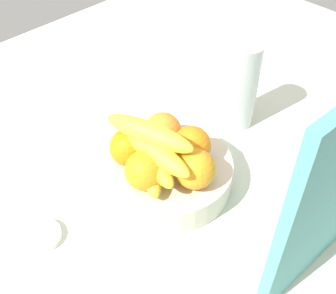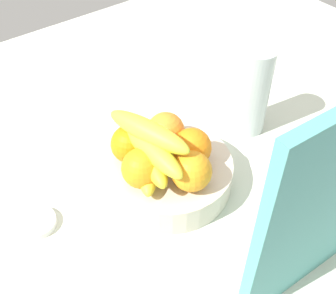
% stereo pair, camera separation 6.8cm
% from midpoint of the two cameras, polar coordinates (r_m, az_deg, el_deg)
% --- Properties ---
extents(ground_plane, '(1.80, 1.40, 0.03)m').
position_cam_midpoint_polar(ground_plane, '(0.84, 0.86, -5.62)').
color(ground_plane, beige).
extents(fruit_bowl, '(0.24, 0.24, 0.06)m').
position_cam_midpoint_polar(fruit_bowl, '(0.81, 2.40, -3.59)').
color(fruit_bowl, beige).
rests_on(fruit_bowl, ground_plane).
extents(orange_front_left, '(0.07, 0.07, 0.07)m').
position_cam_midpoint_polar(orange_front_left, '(0.77, 5.74, -0.17)').
color(orange_front_left, orange).
rests_on(orange_front_left, fruit_bowl).
extents(orange_front_right, '(0.07, 0.07, 0.07)m').
position_cam_midpoint_polar(orange_front_right, '(0.80, 2.12, 2.07)').
color(orange_front_right, orange).
rests_on(orange_front_right, fruit_bowl).
extents(orange_center, '(0.07, 0.07, 0.07)m').
position_cam_midpoint_polar(orange_center, '(0.77, -2.59, 0.29)').
color(orange_center, orange).
rests_on(orange_center, fruit_bowl).
extents(orange_back_left, '(0.07, 0.07, 0.07)m').
position_cam_midpoint_polar(orange_back_left, '(0.73, -0.87, -2.96)').
color(orange_back_left, orange).
rests_on(orange_back_left, fruit_bowl).
extents(orange_back_right, '(0.07, 0.07, 0.07)m').
position_cam_midpoint_polar(orange_back_right, '(0.73, 5.81, -3.36)').
color(orange_back_right, orange).
rests_on(orange_back_right, fruit_bowl).
extents(banana_bunch, '(0.13, 0.19, 0.11)m').
position_cam_midpoint_polar(banana_bunch, '(0.74, 0.12, -0.40)').
color(banana_bunch, yellow).
rests_on(banana_bunch, fruit_bowl).
extents(cutting_board, '(0.28, 0.03, 0.36)m').
position_cam_midpoint_polar(cutting_board, '(0.63, 24.08, -6.72)').
color(cutting_board, teal).
rests_on(cutting_board, ground_plane).
extents(thermos_tumbler, '(0.07, 0.07, 0.20)m').
position_cam_midpoint_polar(thermos_tumbler, '(0.91, 13.34, 7.18)').
color(thermos_tumbler, '#B5BEBF').
rests_on(thermos_tumbler, ground_plane).
extents(jar_lid, '(0.07, 0.07, 0.01)m').
position_cam_midpoint_polar(jar_lid, '(0.79, -14.76, -9.88)').
color(jar_lid, white).
rests_on(jar_lid, ground_plane).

